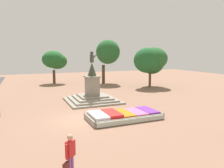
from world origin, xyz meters
name	(u,v)px	position (x,y,z in m)	size (l,w,h in m)	color
ground_plane	(82,120)	(0.00, 0.00, 0.00)	(78.07, 78.07, 0.00)	#8C6651
flower_planter	(123,116)	(2.86, -1.04, 0.26)	(5.42, 2.65, 0.62)	#38281C
statue_monument	(92,94)	(2.56, 5.56, 0.80)	(5.05, 5.05, 5.01)	gray
pedestrian_with_handbag	(70,154)	(-2.32, -7.20, 1.01)	(0.58, 0.56, 1.77)	#8C4C99
park_tree_far_left	(55,60)	(1.06, 20.50, 3.71)	(3.86, 3.44, 5.20)	#4C3823
park_tree_behind_statue	(108,53)	(8.78, 17.16, 4.85)	(3.90, 4.44, 6.87)	#4C3823
park_tree_far_right	(151,61)	(13.06, 11.36, 3.78)	(5.02, 4.38, 5.62)	brown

